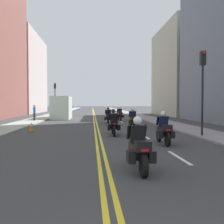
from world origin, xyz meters
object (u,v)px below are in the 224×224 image
(motorcycle_2, at_px, (113,124))
(motorcycle_5, at_px, (120,115))
(traffic_light_near, at_px, (203,78))
(traffic_cone_2, at_px, (31,127))
(motorcycle_1, at_px, (164,130))
(parked_truck, at_px, (62,109))
(pedestrian_2, at_px, (34,113))
(motorcycle_3, at_px, (133,120))
(motorcycle_0, at_px, (138,149))
(traffic_light_far, at_px, (55,94))
(motorcycle_4, at_px, (108,117))

(motorcycle_2, bearing_deg, motorcycle_5, 82.92)
(traffic_light_near, bearing_deg, traffic_cone_2, 160.77)
(traffic_cone_2, bearing_deg, motorcycle_5, 57.01)
(motorcycle_1, bearing_deg, motorcycle_2, 119.01)
(motorcycle_2, distance_m, parked_truck, 18.56)
(pedestrian_2, bearing_deg, motorcycle_3, 45.00)
(motorcycle_0, height_order, traffic_light_far, traffic_light_far)
(pedestrian_2, bearing_deg, parked_truck, 150.78)
(motorcycle_1, distance_m, motorcycle_4, 13.33)
(motorcycle_0, height_order, motorcycle_1, motorcycle_1)
(traffic_cone_2, height_order, traffic_light_near, traffic_light_near)
(traffic_light_near, relative_size, parked_truck, 0.75)
(motorcycle_5, relative_size, pedestrian_2, 1.24)
(motorcycle_0, xyz_separation_m, motorcycle_4, (0.25, 17.93, 0.02))
(motorcycle_3, height_order, motorcycle_4, motorcycle_3)
(motorcycle_4, relative_size, traffic_light_far, 0.43)
(motorcycle_4, distance_m, motorcycle_5, 4.15)
(motorcycle_1, xyz_separation_m, motorcycle_2, (-2.08, 3.69, 0.01))
(motorcycle_5, bearing_deg, traffic_light_far, 124.95)
(motorcycle_2, relative_size, parked_truck, 0.35)
(motorcycle_1, distance_m, motorcycle_5, 17.07)
(motorcycle_4, xyz_separation_m, parked_truck, (-5.34, 8.33, 0.62))
(motorcycle_0, xyz_separation_m, motorcycle_2, (-0.02, 8.41, 0.03))
(traffic_light_near, height_order, pedestrian_2, traffic_light_near)
(motorcycle_3, bearing_deg, traffic_light_far, 113.64)
(motorcycle_4, height_order, traffic_light_far, traffic_light_far)
(motorcycle_2, height_order, motorcycle_3, motorcycle_2)
(motorcycle_2, relative_size, motorcycle_5, 1.01)
(traffic_cone_2, relative_size, traffic_light_near, 0.14)
(pedestrian_2, bearing_deg, motorcycle_1, 25.81)
(traffic_cone_2, bearing_deg, motorcycle_2, -22.58)
(motorcycle_5, height_order, pedestrian_2, pedestrian_2)
(motorcycle_5, xyz_separation_m, traffic_cone_2, (-7.22, -11.13, -0.33))
(pedestrian_2, distance_m, parked_truck, 5.62)
(motorcycle_3, xyz_separation_m, traffic_light_near, (3.03, -6.06, 2.73))
(motorcycle_1, relative_size, parked_truck, 0.33)
(motorcycle_4, relative_size, traffic_light_near, 0.44)
(motorcycle_4, bearing_deg, motorcycle_5, 69.87)
(traffic_light_far, xyz_separation_m, parked_truck, (1.80, -6.65, -2.17))
(motorcycle_4, distance_m, parked_truck, 9.91)
(traffic_light_near, xyz_separation_m, traffic_light_far, (-11.83, 25.86, 0.06))
(motorcycle_5, distance_m, traffic_cone_2, 13.27)
(motorcycle_0, height_order, pedestrian_2, pedestrian_2)
(motorcycle_5, distance_m, parked_truck, 8.23)
(motorcycle_4, height_order, traffic_cone_2, motorcycle_4)
(motorcycle_0, xyz_separation_m, parked_truck, (-5.08, 26.26, 0.64))
(motorcycle_0, distance_m, traffic_light_far, 33.73)
(motorcycle_1, bearing_deg, traffic_light_near, 38.49)
(motorcycle_1, distance_m, motorcycle_2, 4.23)
(traffic_light_far, bearing_deg, motorcycle_1, -72.39)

